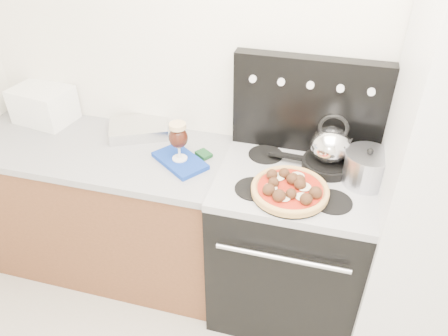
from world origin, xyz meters
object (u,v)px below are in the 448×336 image
(base_cabinet, at_px, (108,211))
(beer_glass, at_px, (179,141))
(pizza_pan, at_px, (289,194))
(stove_body, at_px, (288,247))
(toaster_oven, at_px, (44,105))
(pizza, at_px, (290,188))
(tea_kettle, at_px, (331,142))
(oven_mitt, at_px, (180,161))
(stock_pot, at_px, (366,169))
(skillet, at_px, (327,164))

(base_cabinet, relative_size, beer_glass, 6.90)
(beer_glass, bearing_deg, pizza_pan, -13.34)
(stove_body, height_order, toaster_oven, toaster_oven)
(pizza, xyz_separation_m, tea_kettle, (0.15, 0.26, 0.11))
(oven_mitt, distance_m, beer_glass, 0.12)
(toaster_oven, distance_m, tea_kettle, 1.66)
(tea_kettle, bearing_deg, beer_glass, 172.66)
(stock_pot, bearing_deg, oven_mitt, -176.96)
(beer_glass, bearing_deg, stove_body, 0.66)
(skillet, bearing_deg, pizza, -120.00)
(base_cabinet, distance_m, pizza, 1.22)
(pizza, bearing_deg, tea_kettle, 60.00)
(stove_body, bearing_deg, beer_glass, -179.34)
(base_cabinet, distance_m, pizza_pan, 1.21)
(stove_body, bearing_deg, pizza, -95.41)
(stove_body, relative_size, skillet, 3.52)
(oven_mitt, height_order, skillet, skillet)
(pizza, height_order, stock_pot, stock_pot)
(beer_glass, relative_size, skillet, 0.84)
(tea_kettle, bearing_deg, pizza, -136.75)
(oven_mitt, xyz_separation_m, pizza, (0.58, -0.14, 0.04))
(skillet, bearing_deg, stove_body, -139.94)
(stock_pot, bearing_deg, toaster_oven, 174.63)
(oven_mitt, relative_size, stock_pot, 1.38)
(skillet, height_order, tea_kettle, tea_kettle)
(pizza_pan, distance_m, tea_kettle, 0.33)
(pizza, distance_m, tea_kettle, 0.32)
(base_cabinet, xyz_separation_m, beer_glass, (0.51, -0.03, 0.60))
(stock_pot, bearing_deg, pizza, -150.31)
(skillet, bearing_deg, toaster_oven, 176.58)
(stove_body, relative_size, tea_kettle, 4.14)
(pizza_pan, bearing_deg, oven_mitt, 166.66)
(stove_body, xyz_separation_m, toaster_oven, (-1.52, 0.21, 0.56))
(pizza, height_order, tea_kettle, tea_kettle)
(tea_kettle, bearing_deg, stove_body, -156.68)
(stove_body, height_order, pizza, pizza)
(skillet, distance_m, stock_pot, 0.20)
(oven_mitt, relative_size, beer_glass, 1.38)
(stove_body, xyz_separation_m, oven_mitt, (-0.60, -0.01, 0.47))
(tea_kettle, bearing_deg, toaster_oven, 159.84)
(base_cabinet, bearing_deg, stock_pot, 0.66)
(pizza_pan, distance_m, skillet, 0.30)
(beer_glass, xyz_separation_m, stock_pot, (0.91, 0.05, -0.03))
(beer_glass, distance_m, stock_pot, 0.91)
(oven_mitt, bearing_deg, pizza_pan, -13.34)
(pizza, bearing_deg, beer_glass, 166.66)
(toaster_oven, height_order, beer_glass, beer_glass)
(toaster_oven, height_order, oven_mitt, toaster_oven)
(pizza_pan, relative_size, skillet, 1.39)
(toaster_oven, height_order, tea_kettle, tea_kettle)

